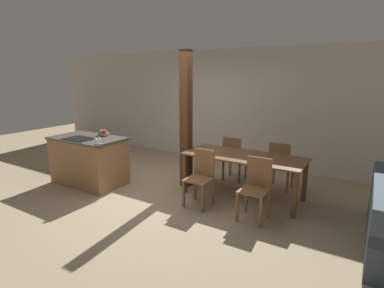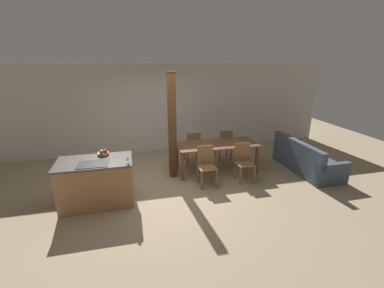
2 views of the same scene
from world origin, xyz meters
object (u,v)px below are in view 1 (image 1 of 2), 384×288
object	(u,v)px
fruit_bowl	(103,133)
wine_glass_middle	(99,138)
dining_table	(243,161)
wine_glass_near	(96,139)
dining_chair_near_left	(201,176)
dining_chair_far_left	(234,158)
dining_chair_far_right	(280,165)
kitchen_island	(89,160)
timber_post	(186,121)
dining_chair_near_right	(256,187)

from	to	relation	value
fruit_bowl	wine_glass_middle	size ratio (longest dim) A/B	1.70
wine_glass_middle	dining_table	world-z (taller)	wine_glass_middle
wine_glass_near	dining_chair_near_left	distance (m)	1.92
dining_chair_near_left	dining_chair_far_left	world-z (taller)	same
fruit_bowl	dining_chair_far_right	world-z (taller)	fruit_bowl
wine_glass_near	dining_chair_far_left	bearing A→B (deg)	48.35
fruit_bowl	dining_chair_near_left	xyz separation A→B (m)	(2.22, 0.01, -0.49)
kitchen_island	timber_post	xyz separation A→B (m)	(1.70, 0.89, 0.80)
fruit_bowl	wine_glass_near	distance (m)	0.79
fruit_bowl	wine_glass_near	xyz separation A→B (m)	(0.49, -0.61, 0.05)
wine_glass_middle	kitchen_island	bearing A→B (deg)	157.77
dining_chair_far_right	kitchen_island	bearing A→B (deg)	25.82
wine_glass_near	dining_table	distance (m)	2.57
timber_post	fruit_bowl	bearing A→B (deg)	-158.11
wine_glass_near	wine_glass_middle	bearing A→B (deg)	90.00
kitchen_island	dining_chair_far_right	size ratio (longest dim) A/B	1.57
wine_glass_near	dining_chair_far_right	xyz separation A→B (m)	(2.66, 1.94, -0.55)
wine_glass_near	dining_table	size ratio (longest dim) A/B	0.06
dining_table	dining_chair_far_right	world-z (taller)	dining_chair_far_right
wine_glass_middle	dining_table	xyz separation A→B (m)	(2.19, 1.20, -0.37)
dining_table	timber_post	world-z (taller)	timber_post
timber_post	dining_table	bearing A→B (deg)	2.37
wine_glass_near	dining_chair_far_right	world-z (taller)	wine_glass_near
fruit_bowl	timber_post	size ratio (longest dim) A/B	0.09
wine_glass_middle	dining_table	bearing A→B (deg)	28.73
dining_chair_near_left	timber_post	distance (m)	1.20
dining_table	dining_chair_near_right	bearing A→B (deg)	-54.82
dining_chair_near_left	dining_chair_near_right	size ratio (longest dim) A/B	1.00
kitchen_island	dining_chair_far_left	xyz separation A→B (m)	(2.37, 1.60, 0.02)
kitchen_island	dining_chair_near_right	distance (m)	3.32
dining_chair_near_left	timber_post	bearing A→B (deg)	137.79
dining_chair_near_right	dining_chair_far_left	distance (m)	1.62
wine_glass_middle	dining_chair_near_right	bearing A→B (deg)	11.52
kitchen_island	wine_glass_middle	size ratio (longest dim) A/B	10.90
timber_post	dining_chair_near_left	bearing A→B (deg)	-42.21
dining_chair_far_right	timber_post	distance (m)	1.92
dining_chair_near_right	timber_post	distance (m)	1.89
kitchen_island	dining_chair_far_left	bearing A→B (deg)	33.97
wine_glass_middle	dining_chair_near_right	world-z (taller)	wine_glass_middle
dining_table	timber_post	distance (m)	1.30
timber_post	dining_chair_near_right	bearing A→B (deg)	-20.89
fruit_bowl	dining_chair_far_left	bearing A→B (deg)	30.89
dining_chair_far_right	dining_chair_near_right	bearing A→B (deg)	90.00
wine_glass_near	dining_table	bearing A→B (deg)	30.31
dining_chair_far_left	timber_post	distance (m)	1.25
dining_table	timber_post	size ratio (longest dim) A/B	0.82
kitchen_island	fruit_bowl	bearing A→B (deg)	60.44
kitchen_island	dining_chair_near_left	size ratio (longest dim) A/B	1.57
dining_chair_near_left	timber_post	size ratio (longest dim) A/B	0.36
dining_chair_far_right	dining_chair_near_left	bearing A→B (deg)	54.82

